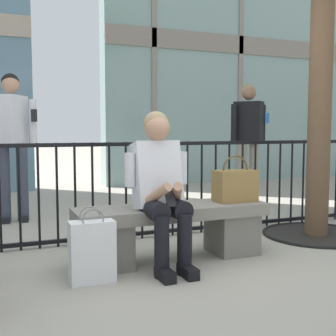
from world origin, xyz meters
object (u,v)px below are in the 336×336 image
at_px(stone_bench, 173,227).
at_px(shopping_bag, 92,251).
at_px(bystander_at_railing, 12,135).
at_px(bystander_further_back, 248,134).
at_px(handbag_on_bench, 235,185).
at_px(seated_person_with_phone, 161,184).

xyz_separation_m(stone_bench, shopping_bag, (-0.73, -0.27, -0.05)).
bearing_deg(bystander_at_railing, shopping_bag, -80.76).
bearing_deg(shopping_bag, bystander_further_back, 40.04).
bearing_deg(shopping_bag, bystander_at_railing, 99.24).
bearing_deg(handbag_on_bench, bystander_at_railing, 128.69).
height_order(bystander_at_railing, bystander_further_back, same).
xyz_separation_m(seated_person_with_phone, handbag_on_bench, (0.74, 0.12, -0.06)).
bearing_deg(stone_bench, seated_person_with_phone, -140.44).
height_order(stone_bench, shopping_bag, shopping_bag).
bearing_deg(shopping_bag, handbag_on_bench, 11.41).
relative_size(handbag_on_bench, shopping_bag, 0.76).
distance_m(handbag_on_bench, bystander_further_back, 2.54).
bearing_deg(handbag_on_bench, bystander_further_back, 54.87).
xyz_separation_m(stone_bench, handbag_on_bench, (0.58, -0.01, 0.32)).
xyz_separation_m(stone_bench, bystander_further_back, (2.02, 2.04, 0.73)).
relative_size(seated_person_with_phone, bystander_further_back, 0.71).
height_order(shopping_bag, bystander_further_back, bystander_further_back).
distance_m(seated_person_with_phone, shopping_bag, 0.73).
bearing_deg(handbag_on_bench, shopping_bag, -168.59).
height_order(handbag_on_bench, shopping_bag, handbag_on_bench).
bearing_deg(seated_person_with_phone, handbag_on_bench, 9.16).
bearing_deg(bystander_further_back, handbag_on_bench, -125.13).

